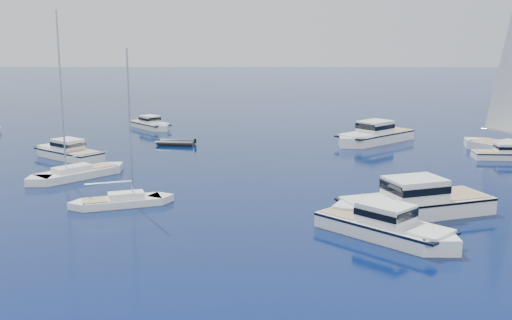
% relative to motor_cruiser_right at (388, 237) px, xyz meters
% --- Properties ---
extents(motor_cruiser_right, '(9.06, 9.14, 2.59)m').
position_rel_motor_cruiser_right_xyz_m(motor_cruiser_right, '(0.00, 0.00, 0.00)').
color(motor_cruiser_right, white).
rests_on(motor_cruiser_right, ground).
extents(motor_cruiser_centre, '(12.69, 7.53, 3.19)m').
position_rel_motor_cruiser_right_xyz_m(motor_cruiser_centre, '(2.47, 4.66, 0.00)').
color(motor_cruiser_centre, white).
rests_on(motor_cruiser_centre, ground).
extents(motor_cruiser_far_r, '(7.46, 2.61, 1.93)m').
position_rel_motor_cruiser_right_xyz_m(motor_cruiser_far_r, '(16.38, 23.39, 0.00)').
color(motor_cruiser_far_r, silver).
rests_on(motor_cruiser_far_r, ground).
extents(motor_cruiser_far_l, '(8.83, 7.78, 2.38)m').
position_rel_motor_cruiser_right_xyz_m(motor_cruiser_far_l, '(-26.24, 23.63, 0.00)').
color(motor_cruiser_far_l, white).
rests_on(motor_cruiser_far_l, ground).
extents(motor_cruiser_distant, '(10.99, 10.48, 3.06)m').
position_rel_motor_cruiser_right_xyz_m(motor_cruiser_distant, '(4.97, 32.32, 0.00)').
color(motor_cruiser_distant, white).
rests_on(motor_cruiser_distant, ground).
extents(motor_cruiser_horizon, '(6.94, 7.50, 2.06)m').
position_rel_motor_cruiser_right_xyz_m(motor_cruiser_horizon, '(-21.37, 42.38, 0.00)').
color(motor_cruiser_horizon, white).
rests_on(motor_cruiser_horizon, ground).
extents(sailboat_mid_l, '(8.42, 8.77, 14.18)m').
position_rel_motor_cruiser_right_xyz_m(sailboat_mid_l, '(-22.90, 15.33, 0.00)').
color(sailboat_mid_l, white).
rests_on(sailboat_mid_l, ground).
extents(sailboat_centre, '(7.93, 4.44, 11.32)m').
position_rel_motor_cruiser_right_xyz_m(sailboat_centre, '(-17.28, 6.86, 0.00)').
color(sailboat_centre, white).
rests_on(sailboat_centre, ground).
extents(tender_yellow, '(2.69, 3.65, 0.95)m').
position_rel_motor_cruiser_right_xyz_m(tender_yellow, '(4.86, 7.65, 0.00)').
color(tender_yellow, '#C9780B').
rests_on(tender_yellow, ground).
extents(tender_grey_near, '(3.74, 3.33, 0.95)m').
position_rel_motor_cruiser_right_xyz_m(tender_grey_near, '(0.56, -0.68, 0.00)').
color(tender_grey_near, black).
rests_on(tender_grey_near, ground).
extents(tender_grey_far, '(4.54, 2.88, 0.95)m').
position_rel_motor_cruiser_right_xyz_m(tender_grey_far, '(-16.59, 30.62, 0.00)').
color(tender_grey_far, black).
rests_on(tender_grey_far, ground).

